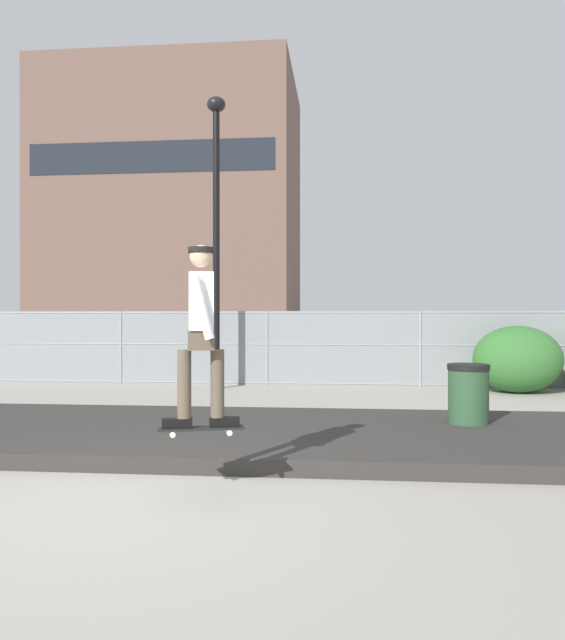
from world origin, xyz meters
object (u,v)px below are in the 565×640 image
(street_lamp, at_px, (216,208))
(trash_bin, at_px, (468,400))
(skater, at_px, (201,324))
(parked_car_near, at_px, (103,344))
(skateboard, at_px, (201,429))
(shrub_left, at_px, (517,359))

(street_lamp, bearing_deg, trash_bin, -48.26)
(street_lamp, relative_size, trash_bin, 6.69)
(skater, bearing_deg, trash_bin, 46.43)
(skater, relative_size, street_lamp, 0.25)
(trash_bin, bearing_deg, skater, -133.57)
(street_lamp, height_order, parked_car_near, street_lamp)
(street_lamp, bearing_deg, skateboard, -79.14)
(shrub_left, bearing_deg, skater, -121.49)
(street_lamp, bearing_deg, skater, -79.14)
(trash_bin, bearing_deg, skateboard, -133.57)
(skateboard, bearing_deg, trash_bin, 46.43)
(skateboard, bearing_deg, shrub_left, 58.51)
(skateboard, distance_m, street_lamp, 9.46)
(skater, height_order, shrub_left, skater)
(parked_car_near, distance_m, trash_bin, 13.48)
(skater, distance_m, shrub_left, 10.04)
(parked_car_near, bearing_deg, street_lamp, -44.07)
(street_lamp, bearing_deg, parked_car_near, 135.93)
(street_lamp, distance_m, trash_bin, 8.06)
(street_lamp, xyz_separation_m, shrub_left, (6.87, -0.04, -3.53))
(parked_car_near, relative_size, shrub_left, 2.32)
(parked_car_near, relative_size, trash_bin, 4.39)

